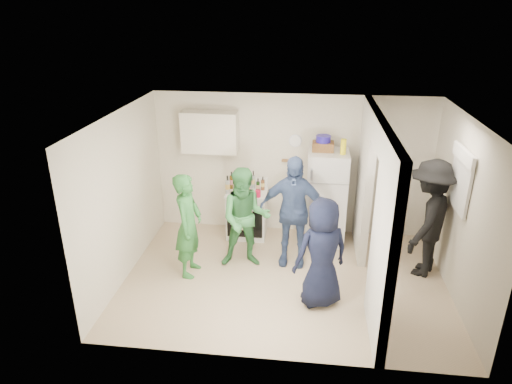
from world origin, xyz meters
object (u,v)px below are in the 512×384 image
Objects in this scene: person_green_center at (245,218)px; person_navy at (322,253)px; blue_bowl at (323,139)px; fridge at (326,198)px; stove at (247,214)px; wicker_basket at (323,146)px; person_nook at (428,219)px; person_green_left at (188,225)px; person_denim at (292,211)px; yellow_cup_stack_top at (343,147)px.

person_green_center is 1.46m from person_navy.
blue_bowl is 0.15× the size of person_green_center.
fridge is at bearing -118.54° from person_navy.
fridge is at bearing -1.26° from stove.
wicker_basket is 0.13m from blue_bowl.
wicker_basket is 1.78m from person_green_center.
blue_bowl is 2.05m from person_nook.
person_green_center reaches higher than person_navy.
person_nook is (3.55, 0.44, 0.10)m from person_green_left.
fridge is 1.03m from blue_bowl.
wicker_basket reaches higher than fridge.
person_denim is at bearing -67.71° from person_green_left.
wicker_basket is 0.22× the size of person_green_center.
yellow_cup_stack_top is at bearing -91.11° from person_nook.
fridge is 1.04× the size of person_navy.
fridge is 4.65× the size of wicker_basket.
wicker_basket is at bearing -89.97° from person_nook.
person_denim is 2.02m from person_nook.
yellow_cup_stack_top reaches higher than person_green_left.
person_navy is at bearing -89.87° from wicker_basket.
person_green_center is 0.74m from person_denim.
wicker_basket is 1.40× the size of yellow_cup_stack_top.
person_green_center is 2.74m from person_nook.
blue_bowl is at bearing -51.25° from person_green_left.
person_denim reaches higher than fridge.
fridge is at bearing 60.28° from person_denim.
person_nook is (1.49, -0.86, 0.10)m from fridge.
person_green_center is at bearing -142.41° from fridge.
person_green_left is at bearing -41.01° from person_navy.
fridge is 1.72m from person_nook.
person_navy is at bearing -92.96° from fridge.
person_denim reaches higher than stove.
person_nook is (1.27, -0.76, -0.84)m from yellow_cup_stack_top.
wicker_basket is 2.55m from person_green_left.
person_navy is (0.44, -1.04, -0.11)m from person_denim.
person_nook reaches higher than wicker_basket.
blue_bowl reaches higher than wicker_basket.
person_green_center is at bearing -149.59° from yellow_cup_stack_top.
wicker_basket is 0.36m from yellow_cup_stack_top.
person_denim is (-0.76, -0.70, -0.86)m from yellow_cup_stack_top.
blue_bowl is 0.36m from yellow_cup_stack_top.
fridge is 1.00× the size of person_green_left.
person_navy is 0.86× the size of person_nook.
person_green_left is at bearing -157.87° from person_denim.
fridge is (1.37, -0.03, 0.39)m from stove.
yellow_cup_stack_top reaches higher than fridge.
person_nook is (2.02, -0.06, 0.02)m from person_denim.
yellow_cup_stack_top reaches higher than person_denim.
stove is 2.30m from person_navy.
wicker_basket is at bearing 154.89° from yellow_cup_stack_top.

